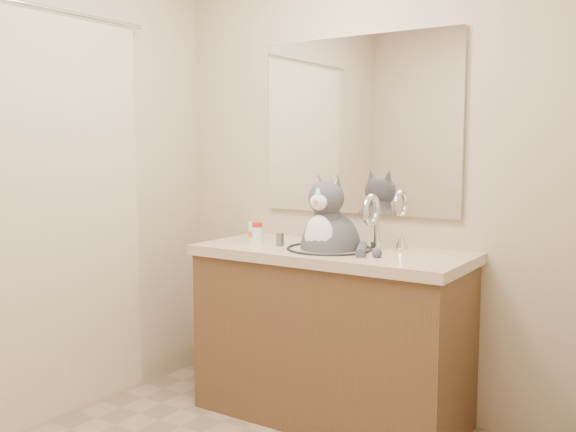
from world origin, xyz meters
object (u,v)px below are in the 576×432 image
Objects in this scene: pill_bottle_orange at (254,232)px; cat at (330,243)px; grey_canister at (280,239)px; pill_bottle_redcap at (257,232)px.

cat is at bearing 0.53° from pill_bottle_orange.
cat is at bearing 10.72° from grey_canister.
pill_bottle_redcap is 0.18m from grey_canister.
cat reaches higher than grey_canister.
cat is 5.69× the size of pill_bottle_redcap.
pill_bottle_redcap is at bearing 0.29° from pill_bottle_orange.
grey_canister is (0.20, -0.04, -0.02)m from pill_bottle_orange.
cat is 0.43m from pill_bottle_redcap.
pill_bottle_orange reaches higher than grey_canister.
pill_bottle_orange is 0.20m from grey_canister.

